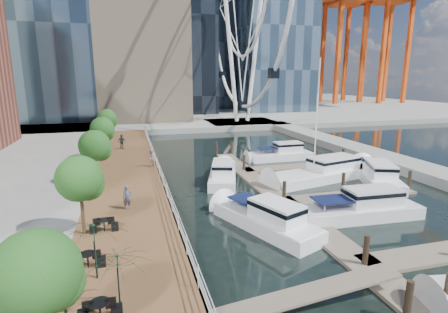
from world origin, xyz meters
TOP-DOWN VIEW (x-y plane):
  - ground at (0.00, 0.00)m, footprint 520.00×520.00m
  - boardwalk at (-9.00, 15.00)m, footprint 6.00×60.00m
  - seawall at (-6.00, 15.00)m, footprint 0.25×60.00m
  - land_far at (0.00, 102.00)m, footprint 200.00×114.00m
  - breakwater at (20.00, 20.00)m, footprint 4.00×60.00m
  - pier at (14.00, 52.00)m, footprint 14.00×12.00m
  - railing at (-6.10, 15.00)m, footprint 0.10×60.00m
  - floating_docks at (7.97, 9.98)m, footprint 16.00×34.00m
  - port_cranes at (67.67, 95.67)m, footprint 40.00×52.00m
  - street_trees at (-11.40, 14.00)m, footprint 2.60×42.60m
  - cafe_tables at (-10.40, -2.00)m, footprint 2.50×13.70m
  - yacht_foreground at (6.77, 3.85)m, footprint 10.03×3.15m
  - pedestrian_near at (-8.96, 7.34)m, footprint 0.66×0.48m
  - pedestrian_mid at (-6.62, 18.69)m, footprint 0.82×0.95m
  - pedestrian_far at (-9.53, 28.81)m, footprint 1.15×0.98m
  - moored_yachts at (8.50, 11.60)m, footprint 20.53×31.93m
  - cafe_seating at (-10.13, -3.05)m, footprint 4.65×7.95m

SIDE VIEW (x-z plane):
  - ground at x=0.00m, z-range 0.00..0.00m
  - yacht_foreground at x=6.77m, z-range -1.07..1.07m
  - moored_yachts at x=8.50m, z-range -5.75..5.75m
  - floating_docks at x=7.97m, z-range -0.81..1.79m
  - boardwalk at x=-9.00m, z-range 0.00..1.00m
  - seawall at x=-6.00m, z-range 0.00..1.00m
  - land_far at x=0.00m, z-range 0.00..1.00m
  - breakwater at x=20.00m, z-range 0.00..1.00m
  - pier at x=14.00m, z-range 0.00..1.00m
  - cafe_tables at x=-10.40m, z-range 1.00..1.74m
  - railing at x=-6.10m, z-range 1.00..2.05m
  - pedestrian_near at x=-8.96m, z-range 1.00..2.65m
  - pedestrian_mid at x=-6.62m, z-range 1.00..2.71m
  - pedestrian_far at x=-9.53m, z-range 1.00..2.85m
  - cafe_seating at x=-10.13m, z-range 0.90..3.60m
  - street_trees at x=-11.40m, z-range 1.99..6.59m
  - port_cranes at x=67.67m, z-range 1.00..39.00m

